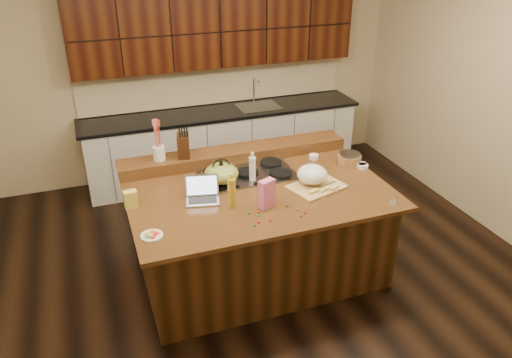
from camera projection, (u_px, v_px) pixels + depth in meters
name	position (u px, v px, depth m)	size (l,w,h in m)	color
room	(258.00, 147.00, 4.45)	(5.52, 5.02, 2.72)	black
island	(258.00, 230.00, 4.85)	(2.40, 1.60, 0.92)	black
back_ledge	(235.00, 154.00, 5.20)	(2.40, 0.30, 0.12)	black
cooktop	(247.00, 174.00, 4.89)	(0.92, 0.52, 0.05)	gray
back_counter	(221.00, 106.00, 6.57)	(3.70, 0.66, 2.40)	silver
kettle	(221.00, 173.00, 4.63)	(0.20, 0.20, 0.18)	black
green_bowl	(221.00, 173.00, 4.64)	(0.32, 0.32, 0.18)	olive
laptop	(202.00, 194.00, 4.45)	(0.34, 0.29, 0.21)	#B7B7BC
oil_bottle	(232.00, 193.00, 4.29)	(0.07, 0.07, 0.27)	gold
vinegar_bottle	(252.00, 169.00, 4.73)	(0.06, 0.06, 0.25)	silver
wooden_tray	(313.00, 177.00, 4.66)	(0.57, 0.48, 0.20)	tan
ramekin_a	(362.00, 165.00, 5.05)	(0.10, 0.10, 0.04)	white
ramekin_b	(363.00, 166.00, 5.02)	(0.10, 0.10, 0.04)	white
ramekin_c	(314.00, 157.00, 5.24)	(0.10, 0.10, 0.04)	white
strainer_bowl	(349.00, 159.00, 5.13)	(0.24, 0.24, 0.09)	#996B3F
kitchen_timer	(394.00, 200.00, 4.39)	(0.08, 0.08, 0.07)	silver
pink_bag	(267.00, 194.00, 4.29)	(0.14, 0.07, 0.26)	#CC6089
candy_plate	(152.00, 236.00, 3.94)	(0.18, 0.18, 0.01)	white
package_box	(131.00, 199.00, 4.31)	(0.11, 0.08, 0.16)	gold
utensil_crock	(159.00, 153.00, 4.91)	(0.12, 0.12, 0.14)	white
knife_block	(183.00, 146.00, 4.96)	(0.12, 0.19, 0.23)	black
gumdrop_0	(270.00, 220.00, 4.13)	(0.02, 0.02, 0.02)	red
gumdrop_1	(267.00, 210.00, 4.28)	(0.02, 0.02, 0.02)	#198C26
gumdrop_2	(306.00, 213.00, 4.24)	(0.02, 0.02, 0.02)	red
gumdrop_3	(296.00, 209.00, 4.30)	(0.02, 0.02, 0.02)	#198C26
gumdrop_4	(259.00, 212.00, 4.25)	(0.02, 0.02, 0.02)	red
gumdrop_5	(255.00, 225.00, 4.07)	(0.02, 0.02, 0.02)	#198C26
gumdrop_6	(297.00, 210.00, 4.29)	(0.02, 0.02, 0.02)	red
gumdrop_7	(258.00, 216.00, 4.20)	(0.02, 0.02, 0.02)	#198C26
gumdrop_8	(301.00, 216.00, 4.19)	(0.02, 0.02, 0.02)	red
gumdrop_9	(249.00, 213.00, 4.24)	(0.02, 0.02, 0.02)	#198C26
gumdrop_10	(259.00, 222.00, 4.11)	(0.02, 0.02, 0.02)	red
gumdrop_11	(287.00, 206.00, 4.35)	(0.02, 0.02, 0.02)	#198C26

